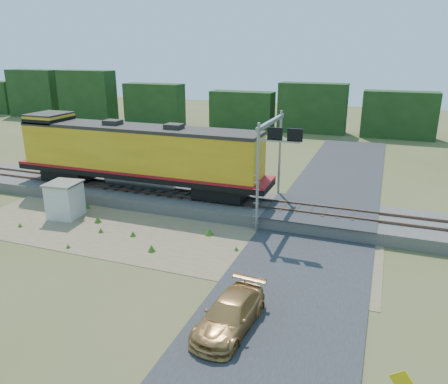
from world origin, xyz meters
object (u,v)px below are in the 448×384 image
at_px(locomotive, 135,154).
at_px(car, 230,314).
at_px(shed, 65,200).
at_px(signal_gantry, 273,144).

relative_size(locomotive, car, 4.42).
height_order(locomotive, shed, locomotive).
xyz_separation_m(locomotive, shed, (-2.53, -4.97, -2.27)).
bearing_deg(locomotive, car, -46.73).
distance_m(signal_gantry, car, 13.03).
bearing_deg(locomotive, signal_gantry, -3.55).
xyz_separation_m(locomotive, signal_gantry, (10.57, -0.66, 1.61)).
bearing_deg(car, locomotive, 137.75).
bearing_deg(car, signal_gantry, 101.46).
bearing_deg(shed, locomotive, 57.03).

